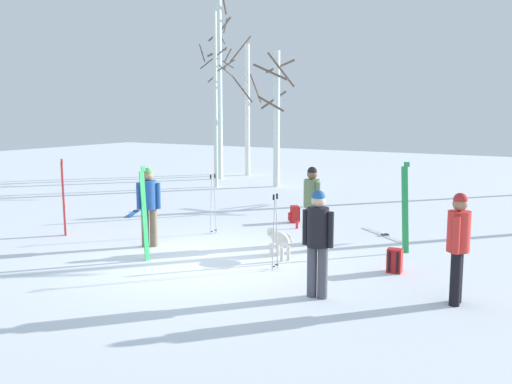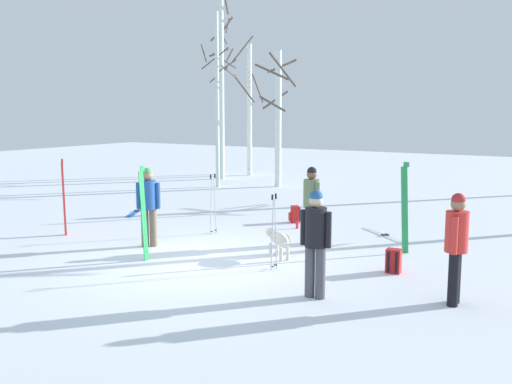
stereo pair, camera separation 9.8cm
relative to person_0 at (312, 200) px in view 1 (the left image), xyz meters
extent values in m
plane|color=white|center=(-1.28, -2.38, -0.98)|extent=(60.00, 60.00, 0.00)
cylinder|color=#72604C|center=(-0.08, 0.04, -0.57)|extent=(0.16, 0.16, 0.82)
cylinder|color=#72604C|center=(0.08, -0.04, -0.57)|extent=(0.16, 0.16, 0.82)
cylinder|color=#566B47|center=(0.00, 0.00, 0.15)|extent=(0.34, 0.34, 0.62)
sphere|color=brown|center=(0.00, 0.00, 0.57)|extent=(0.22, 0.22, 0.22)
sphere|color=black|center=(0.00, 0.00, 0.63)|extent=(0.21, 0.21, 0.21)
cylinder|color=#566B47|center=(-0.19, 0.09, 0.13)|extent=(0.10, 0.10, 0.56)
cylinder|color=#566B47|center=(0.19, -0.09, 0.13)|extent=(0.10, 0.10, 0.56)
cylinder|color=#72604C|center=(-3.00, -2.03, -0.57)|extent=(0.16, 0.16, 0.82)
cylinder|color=#72604C|center=(-2.84, -1.94, -0.57)|extent=(0.16, 0.16, 0.82)
cylinder|color=#1E478C|center=(-2.92, -1.98, 0.15)|extent=(0.34, 0.34, 0.62)
sphere|color=#997051|center=(-2.92, -1.98, 0.57)|extent=(0.22, 0.22, 0.22)
sphere|color=#4C8C4C|center=(-2.92, -1.98, 0.63)|extent=(0.21, 0.21, 0.21)
cylinder|color=#1E478C|center=(-3.10, -2.09, 0.13)|extent=(0.10, 0.10, 0.56)
cylinder|color=#1E478C|center=(-2.74, -1.88, 0.13)|extent=(0.10, 0.10, 0.56)
cylinder|color=#4C4C56|center=(1.72, -3.24, -0.57)|extent=(0.16, 0.16, 0.82)
cylinder|color=#4C4C56|center=(1.54, -3.25, -0.57)|extent=(0.16, 0.16, 0.82)
cylinder|color=black|center=(1.63, -3.24, 0.15)|extent=(0.34, 0.34, 0.62)
sphere|color=beige|center=(1.63, -3.24, 0.57)|extent=(0.22, 0.22, 0.22)
sphere|color=#265999|center=(1.63, -3.24, 0.63)|extent=(0.21, 0.21, 0.21)
cylinder|color=black|center=(1.84, -3.24, 0.13)|extent=(0.10, 0.10, 0.56)
cylinder|color=black|center=(1.42, -3.25, 0.13)|extent=(0.10, 0.10, 0.56)
cylinder|color=black|center=(3.57, -2.35, -0.57)|extent=(0.16, 0.16, 0.82)
cylinder|color=black|center=(3.58, -2.53, -0.57)|extent=(0.16, 0.16, 0.82)
cylinder|color=red|center=(3.57, -2.44, 0.15)|extent=(0.34, 0.34, 0.62)
sphere|color=#997051|center=(3.57, -2.44, 0.57)|extent=(0.22, 0.22, 0.22)
sphere|color=#B22626|center=(3.57, -2.44, 0.63)|extent=(0.21, 0.21, 0.21)
cylinder|color=red|center=(3.56, -2.23, 0.13)|extent=(0.10, 0.10, 0.56)
cylinder|color=red|center=(3.59, -2.65, 0.13)|extent=(0.10, 0.10, 0.56)
ellipsoid|color=beige|center=(0.00, -1.45, -0.57)|extent=(0.63, 0.48, 0.26)
sphere|color=beige|center=(-0.30, -1.29, -0.51)|extent=(0.18, 0.18, 0.18)
ellipsoid|color=beige|center=(-0.35, -1.26, -0.53)|extent=(0.12, 0.10, 0.06)
cylinder|color=beige|center=(0.30, -1.63, -0.49)|extent=(0.18, 0.12, 0.17)
cylinder|color=beige|center=(-0.21, -1.43, -0.84)|extent=(0.07, 0.07, 0.28)
cylinder|color=beige|center=(-0.13, -1.29, -0.84)|extent=(0.07, 0.07, 0.28)
cylinder|color=beige|center=(0.13, -1.62, -0.84)|extent=(0.07, 0.07, 0.28)
cylinder|color=beige|center=(0.21, -1.48, -0.84)|extent=(0.07, 0.07, 0.28)
cube|color=green|center=(1.95, 0.26, -0.08)|extent=(0.15, 0.09, 1.80)
cube|color=green|center=(1.95, 0.26, 0.86)|extent=(0.06, 0.04, 0.10)
cube|color=green|center=(2.01, 0.28, -0.08)|extent=(0.15, 0.09, 1.80)
cube|color=green|center=(2.01, 0.28, 0.86)|extent=(0.06, 0.04, 0.10)
cube|color=green|center=(-2.17, -2.99, -0.09)|extent=(0.03, 0.18, 1.78)
cube|color=green|center=(-2.17, -2.99, 0.84)|extent=(0.02, 0.06, 0.10)
cube|color=green|center=(-2.18, -2.93, -0.09)|extent=(0.03, 0.18, 1.78)
cube|color=green|center=(-2.18, -2.93, 0.84)|extent=(0.02, 0.06, 0.10)
cube|color=red|center=(-5.42, -2.13, -0.12)|extent=(0.12, 0.07, 1.72)
cube|color=red|center=(-5.42, -2.13, 0.78)|extent=(0.06, 0.04, 0.10)
cube|color=red|center=(-5.37, -2.16, -0.12)|extent=(0.12, 0.07, 1.72)
cube|color=red|center=(-5.37, -2.16, 0.78)|extent=(0.06, 0.04, 0.10)
cube|color=blue|center=(-6.03, 1.05, -0.97)|extent=(0.87, 1.63, 0.02)
cube|color=#333338|center=(-6.05, 1.10, -0.95)|extent=(0.11, 0.14, 0.03)
cube|color=blue|center=(-6.12, 1.01, -0.97)|extent=(0.87, 1.63, 0.02)
cube|color=#333338|center=(-6.14, 1.05, -0.95)|extent=(0.11, 0.14, 0.03)
cube|color=white|center=(1.07, 1.64, -0.97)|extent=(1.43, 1.23, 0.02)
cube|color=#333338|center=(1.11, 1.60, -0.95)|extent=(0.13, 0.13, 0.03)
cube|color=white|center=(1.13, 1.71, -0.97)|extent=(1.43, 1.23, 0.02)
cube|color=#333338|center=(1.17, 1.68, -0.95)|extent=(0.13, 0.13, 0.03)
cylinder|color=#B2B2BC|center=(0.29, -2.12, -0.32)|extent=(0.02, 0.10, 1.31)
cylinder|color=black|center=(0.29, -2.12, 0.39)|extent=(0.04, 0.04, 0.10)
cylinder|color=black|center=(0.29, -2.12, -0.91)|extent=(0.07, 0.07, 0.01)
cylinder|color=#B2B2BC|center=(0.29, -2.25, -0.32)|extent=(0.02, 0.10, 1.31)
cylinder|color=black|center=(0.29, -2.25, 0.39)|extent=(0.04, 0.04, 0.10)
cylinder|color=black|center=(0.29, -2.25, -0.91)|extent=(0.07, 0.07, 0.01)
cylinder|color=#B2B2BC|center=(-2.47, -0.14, -0.32)|extent=(0.02, 0.10, 1.33)
cylinder|color=black|center=(-2.47, -0.14, 0.40)|extent=(0.04, 0.04, 0.10)
cylinder|color=black|center=(-2.47, -0.14, -0.91)|extent=(0.07, 0.07, 0.01)
cylinder|color=#B2B2BC|center=(-2.47, -0.31, -0.32)|extent=(0.02, 0.10, 1.33)
cylinder|color=black|center=(-2.47, -0.31, 0.40)|extent=(0.04, 0.04, 0.10)
cylinder|color=black|center=(-2.47, -0.31, -0.91)|extent=(0.07, 0.07, 0.01)
cube|color=red|center=(2.26, -1.25, -0.76)|extent=(0.28, 0.22, 0.44)
cube|color=red|center=(2.24, -1.12, -0.83)|extent=(0.20, 0.08, 0.20)
cube|color=black|center=(2.34, -1.35, -0.76)|extent=(0.04, 0.03, 0.37)
cube|color=black|center=(2.19, -1.37, -0.76)|extent=(0.04, 0.03, 0.37)
cube|color=red|center=(-1.43, 2.01, -0.76)|extent=(0.32, 0.33, 0.44)
cube|color=red|center=(-1.53, 1.93, -0.83)|extent=(0.17, 0.19, 0.20)
cube|color=black|center=(-1.38, 2.13, -0.76)|extent=(0.04, 0.04, 0.37)
cube|color=black|center=(-1.29, 2.02, -0.76)|extent=(0.04, 0.04, 0.37)
cylinder|color=red|center=(-1.02, 1.34, -0.88)|extent=(0.07, 0.07, 0.21)
cylinder|color=black|center=(-1.02, 1.34, -0.76)|extent=(0.04, 0.04, 0.02)
cylinder|color=silver|center=(-9.56, 10.30, 2.62)|extent=(0.17, 0.17, 7.20)
cylinder|color=brown|center=(-9.80, 10.63, 3.53)|extent=(0.72, 0.54, 0.73)
cylinder|color=brown|center=(-9.07, 10.02, 4.07)|extent=(0.62, 1.03, 0.64)
cylinder|color=brown|center=(-9.31, 10.25, 5.16)|extent=(0.16, 0.57, 0.66)
cylinder|color=brown|center=(-9.27, 10.58, 5.63)|extent=(0.63, 0.65, 0.55)
cylinder|color=silver|center=(-8.47, 8.90, 2.87)|extent=(0.23, 0.23, 7.70)
cylinder|color=brown|center=(-8.73, 9.15, 5.12)|extent=(0.60, 0.61, 0.70)
cylinder|color=brown|center=(-8.77, 9.17, 4.33)|extent=(0.63, 0.67, 0.40)
cylinder|color=brown|center=(-8.40, 9.23, 5.45)|extent=(0.74, 0.24, 0.63)
cylinder|color=brown|center=(-8.24, 8.97, 6.19)|extent=(0.25, 0.56, 0.69)
cylinder|color=silver|center=(-8.21, 10.71, 1.91)|extent=(0.21, 0.21, 5.79)
cylinder|color=brown|center=(-8.18, 10.21, 2.86)|extent=(1.07, 0.14, 1.24)
cylinder|color=brown|center=(-7.77, 10.71, 2.87)|extent=(0.08, 0.93, 1.22)
cylinder|color=brown|center=(-8.69, 10.94, 4.64)|extent=(0.55, 1.05, 1.22)
cylinder|color=silver|center=(-7.16, 6.70, 2.28)|extent=(0.15, 0.15, 6.52)
cylinder|color=brown|center=(-7.05, 7.21, 3.59)|extent=(1.04, 0.29, 0.46)
cylinder|color=brown|center=(-7.49, 6.36, 4.03)|extent=(0.76, 0.72, 0.74)
cylinder|color=brown|center=(-6.83, 7.07, 3.96)|extent=(0.77, 0.71, 0.42)
cylinder|color=brown|center=(-7.50, 7.09, 3.89)|extent=(0.83, 0.74, 0.86)
cylinder|color=brown|center=(-6.66, 6.73, 3.35)|extent=(0.10, 1.04, 0.42)
cylinder|color=silver|center=(-5.24, 7.98, 1.58)|extent=(0.24, 0.24, 5.13)
cylinder|color=brown|center=(-5.57, 8.34, 2.32)|extent=(0.81, 0.75, 0.73)
cylinder|color=brown|center=(-5.15, 7.33, 3.31)|extent=(1.36, 0.28, 0.66)
cylinder|color=brown|center=(-4.87, 7.64, 3.41)|extent=(0.80, 0.84, 1.26)
cylinder|color=brown|center=(-5.39, 8.53, 3.61)|extent=(1.14, 0.38, 0.53)
cylinder|color=brown|center=(-5.20, 7.47, 2.17)|extent=(1.08, 0.17, 0.61)
camera|label=1|loc=(5.25, -11.25, 1.96)|focal=40.24mm
camera|label=2|loc=(5.34, -11.20, 1.96)|focal=40.24mm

